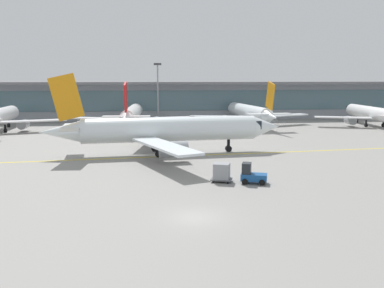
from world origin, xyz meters
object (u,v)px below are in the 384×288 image
(gate_airplane_4, at_px, (372,114))
(apron_light_mast_1, at_px, (158,90))
(gate_airplane_3, at_px, (249,112))
(gate_airplane_2, at_px, (132,114))
(baggage_tug, at_px, (252,175))
(cargo_dolly_lead, at_px, (222,172))
(taxiing_regional_jet, at_px, (167,130))

(gate_airplane_4, bearing_deg, apron_light_mast_1, 76.36)
(gate_airplane_3, bearing_deg, gate_airplane_2, 88.91)
(baggage_tug, height_order, cargo_dolly_lead, baggage_tug)
(gate_airplane_3, relative_size, gate_airplane_4, 1.06)
(gate_airplane_2, bearing_deg, apron_light_mast_1, -23.89)
(gate_airplane_4, bearing_deg, cargo_dolly_lead, 140.48)
(taxiing_regional_jet, relative_size, baggage_tug, 11.67)
(gate_airplane_2, distance_m, gate_airplane_4, 52.65)
(gate_airplane_3, xyz_separation_m, taxiing_regional_jet, (-20.39, -33.61, 0.39))
(gate_airplane_2, xyz_separation_m, gate_airplane_3, (26.01, 2.01, 0.00))
(baggage_tug, bearing_deg, cargo_dolly_lead, 180.00)
(baggage_tug, bearing_deg, gate_airplane_2, 123.96)
(gate_airplane_3, distance_m, baggage_tug, 52.98)
(cargo_dolly_lead, distance_m, apron_light_mast_1, 60.27)
(baggage_tug, bearing_deg, gate_airplane_4, 68.69)
(gate_airplane_3, xyz_separation_m, baggage_tug, (-12.87, -51.35, -2.09))
(gate_airplane_4, height_order, baggage_tug, gate_airplane_4)
(gate_airplane_3, bearing_deg, baggage_tug, 160.43)
(gate_airplane_2, distance_m, apron_light_mast_1, 13.72)
(gate_airplane_2, relative_size, apron_light_mast_1, 2.14)
(gate_airplane_2, relative_size, cargo_dolly_lead, 11.98)
(baggage_tug, xyz_separation_m, cargo_dolly_lead, (-2.92, 1.01, 0.16))
(gate_airplane_4, bearing_deg, baggage_tug, 143.14)
(gate_airplane_2, bearing_deg, gate_airplane_3, -81.83)
(taxiing_regional_jet, relative_size, apron_light_mast_1, 2.42)
(gate_airplane_4, relative_size, apron_light_mast_1, 2.02)
(gate_airplane_4, distance_m, cargo_dolly_lead, 62.09)
(taxiing_regional_jet, xyz_separation_m, baggage_tug, (7.53, -17.74, -2.49))
(gate_airplane_4, xyz_separation_m, cargo_dolly_lead, (-42.34, -45.38, -1.77))
(cargo_dolly_lead, relative_size, apron_light_mast_1, 0.18)
(taxiing_regional_jet, bearing_deg, apron_light_mast_1, 84.57)
(gate_airplane_3, bearing_deg, cargo_dolly_lead, 157.09)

